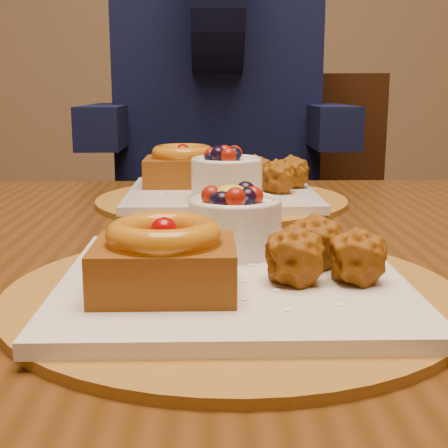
% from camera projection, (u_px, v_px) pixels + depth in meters
% --- Properties ---
extents(dining_table, '(1.60, 0.90, 0.76)m').
position_uv_depth(dining_table, '(225.00, 298.00, 0.76)').
color(dining_table, '#3B220A').
rests_on(dining_table, ground).
extents(place_setting_near, '(0.38, 0.38, 0.09)m').
position_uv_depth(place_setting_near, '(229.00, 268.00, 0.52)').
color(place_setting_near, brown).
rests_on(place_setting_near, dining_table).
extents(place_setting_far, '(0.38, 0.38, 0.09)m').
position_uv_depth(place_setting_far, '(219.00, 185.00, 0.94)').
color(place_setting_far, brown).
rests_on(place_setting_far, dining_table).
extents(chair_far, '(0.56, 0.56, 0.96)m').
position_uv_depth(chair_far, '(291.00, 241.00, 1.63)').
color(chair_far, black).
rests_on(chair_far, ground).
extents(diner, '(0.56, 0.53, 0.92)m').
position_uv_depth(diner, '(217.00, 62.00, 1.44)').
color(diner, black).
rests_on(diner, ground).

